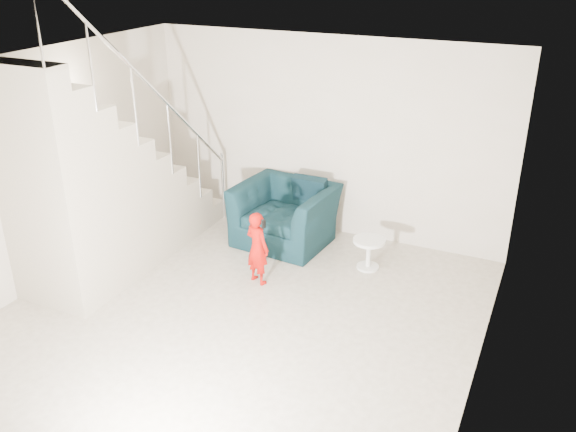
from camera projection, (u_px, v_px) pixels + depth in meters
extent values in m
plane|color=gray|center=(228.00, 328.00, 6.47)|extent=(5.50, 5.50, 0.00)
plane|color=silver|center=(215.00, 72.00, 5.36)|extent=(5.50, 5.50, 0.00)
plane|color=#B7AA95|center=(326.00, 137.00, 8.19)|extent=(5.00, 0.00, 5.00)
plane|color=#B7AA95|center=(31.00, 175.00, 6.87)|extent=(0.00, 5.50, 5.50)
plane|color=#B7AA95|center=(488.00, 264.00, 4.95)|extent=(0.00, 5.50, 5.50)
imported|color=black|center=(285.00, 214.00, 8.20)|extent=(1.32, 1.18, 0.80)
imported|color=#980B04|center=(257.00, 248.00, 7.18)|extent=(0.38, 0.31, 0.91)
cylinder|color=silver|center=(369.00, 241.00, 7.52)|extent=(0.40, 0.40, 0.04)
cylinder|color=silver|center=(368.00, 255.00, 7.60)|extent=(0.06, 0.06, 0.36)
cylinder|color=silver|center=(368.00, 267.00, 7.67)|extent=(0.28, 0.28, 0.03)
cube|color=#ADA089|center=(190.00, 206.00, 9.12)|extent=(1.00, 0.30, 0.27)
cube|color=#ADA089|center=(178.00, 205.00, 8.82)|extent=(1.00, 0.30, 0.54)
cube|color=#ADA089|center=(165.00, 204.00, 8.51)|extent=(1.00, 0.30, 0.81)
cube|color=#ADA089|center=(151.00, 203.00, 8.21)|extent=(1.00, 0.30, 1.08)
cube|color=#ADA089|center=(136.00, 201.00, 7.91)|extent=(1.00, 0.30, 1.35)
cube|color=#ADA089|center=(120.00, 200.00, 7.60)|extent=(1.00, 0.30, 1.62)
cube|color=#ADA089|center=(103.00, 198.00, 7.30)|extent=(1.00, 0.30, 1.89)
cube|color=#ADA089|center=(84.00, 196.00, 7.00)|extent=(1.00, 0.30, 2.16)
cube|color=#ADA089|center=(63.00, 194.00, 6.69)|extent=(1.00, 0.30, 2.43)
cube|color=#ADA089|center=(40.00, 192.00, 6.39)|extent=(1.00, 0.30, 2.70)
cylinder|color=silver|center=(150.00, 86.00, 6.95)|extent=(0.04, 3.03, 2.73)
cylinder|color=silver|center=(223.00, 185.00, 8.91)|extent=(0.04, 0.04, 1.00)
cube|color=black|center=(310.00, 192.00, 8.29)|extent=(0.48, 0.23, 0.48)
cube|color=black|center=(246.00, 202.00, 8.32)|extent=(0.04, 0.45, 0.50)
cube|color=black|center=(264.00, 224.00, 6.99)|extent=(0.03, 0.05, 0.10)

